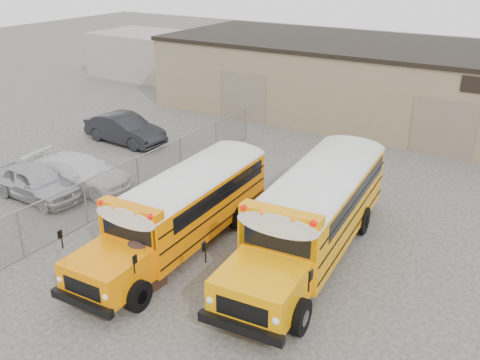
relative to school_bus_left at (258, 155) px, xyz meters
The scene contains 10 objects.
ground 6.96m from the school_bus_left, 72.47° to the right, with size 120.00×120.00×0.00m, color #373633.
warehouse 13.71m from the school_bus_left, 81.44° to the left, with size 30.20×10.20×4.67m.
chainlink_fence 5.30m from the school_bus_left, 138.88° to the right, with size 0.07×18.07×1.81m.
distant_building_left 25.30m from the school_bus_left, 142.09° to the left, with size 8.00×6.00×3.60m, color gray.
school_bus_left is the anchor object (origin of this frame).
school_bus_right 4.65m from the school_bus_left, 32.30° to the left, with size 3.41×10.57×3.04m.
tarp_bundle 8.59m from the school_bus_left, 85.23° to the right, with size 1.24×1.24×1.69m.
car_silver 9.64m from the school_bus_left, 141.65° to the right, with size 1.79×4.44×1.51m, color #B5B5BA.
car_white 8.00m from the school_bus_left, 148.22° to the right, with size 2.09×5.15×1.49m, color silver.
car_dark 9.50m from the school_bus_left, behind, with size 1.70×4.88×1.61m, color black.
Camera 1 is at (8.90, -12.72, 9.89)m, focal length 40.00 mm.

